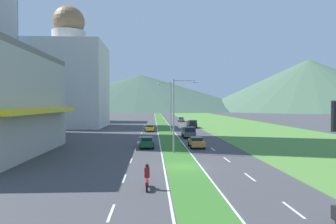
{
  "coord_description": "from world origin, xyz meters",
  "views": [
    {
      "loc": [
        -2.81,
        -29.21,
        5.98
      ],
      "look_at": [
        0.83,
        45.32,
        4.03
      ],
      "focal_mm": 33.37,
      "sensor_mm": 36.0,
      "label": 1
    }
  ],
  "objects_px": {
    "car_0": "(150,128)",
    "car_1": "(181,119)",
    "street_lamp_near": "(176,111)",
    "pickup_truck_1": "(192,124)",
    "pickup_truck_0": "(189,132)",
    "car_2": "(147,142)",
    "motorcycle_rider": "(147,179)",
    "car_3": "(196,142)",
    "street_lamp_mid": "(169,104)"
  },
  "relations": [
    {
      "from": "pickup_truck_1",
      "to": "motorcycle_rider",
      "type": "height_order",
      "value": "pickup_truck_1"
    },
    {
      "from": "street_lamp_near",
      "to": "car_1",
      "type": "distance_m",
      "value": 68.1
    },
    {
      "from": "car_1",
      "to": "motorcycle_rider",
      "type": "distance_m",
      "value": 83.83
    },
    {
      "from": "car_2",
      "to": "pickup_truck_0",
      "type": "distance_m",
      "value": 13.86
    },
    {
      "from": "pickup_truck_0",
      "to": "car_1",
      "type": "bearing_deg",
      "value": 176.36
    },
    {
      "from": "street_lamp_mid",
      "to": "pickup_truck_0",
      "type": "distance_m",
      "value": 10.95
    },
    {
      "from": "car_2",
      "to": "street_lamp_near",
      "type": "bearing_deg",
      "value": -145.65
    },
    {
      "from": "car_2",
      "to": "motorcycle_rider",
      "type": "relative_size",
      "value": 2.38
    },
    {
      "from": "car_1",
      "to": "pickup_truck_0",
      "type": "relative_size",
      "value": 0.88
    },
    {
      "from": "pickup_truck_0",
      "to": "car_3",
      "type": "bearing_deg",
      "value": -1.71
    },
    {
      "from": "car_0",
      "to": "motorcycle_rider",
      "type": "bearing_deg",
      "value": -179.73
    },
    {
      "from": "car_0",
      "to": "car_1",
      "type": "relative_size",
      "value": 0.89
    },
    {
      "from": "street_lamp_near",
      "to": "car_2",
      "type": "height_order",
      "value": "street_lamp_near"
    },
    {
      "from": "car_0",
      "to": "car_2",
      "type": "relative_size",
      "value": 0.89
    },
    {
      "from": "street_lamp_mid",
      "to": "pickup_truck_0",
      "type": "height_order",
      "value": "street_lamp_mid"
    },
    {
      "from": "car_1",
      "to": "car_3",
      "type": "xyz_separation_m",
      "value": [
        -3.57,
        -62.63,
        0.01
      ]
    },
    {
      "from": "car_1",
      "to": "car_2",
      "type": "relative_size",
      "value": 1.0
    },
    {
      "from": "car_3",
      "to": "pickup_truck_1",
      "type": "xyz_separation_m",
      "value": [
        3.78,
        34.75,
        0.24
      ]
    },
    {
      "from": "car_0",
      "to": "car_1",
      "type": "bearing_deg",
      "value": -15.19
    },
    {
      "from": "street_lamp_mid",
      "to": "motorcycle_rider",
      "type": "distance_m",
      "value": 42.63
    },
    {
      "from": "car_0",
      "to": "pickup_truck_0",
      "type": "bearing_deg",
      "value": -151.88
    },
    {
      "from": "car_2",
      "to": "motorcycle_rider",
      "type": "bearing_deg",
      "value": -178.92
    },
    {
      "from": "car_1",
      "to": "pickup_truck_1",
      "type": "bearing_deg",
      "value": 0.42
    },
    {
      "from": "car_1",
      "to": "motorcycle_rider",
      "type": "height_order",
      "value": "motorcycle_rider"
    },
    {
      "from": "car_3",
      "to": "motorcycle_rider",
      "type": "distance_m",
      "value": 21.57
    },
    {
      "from": "car_2",
      "to": "motorcycle_rider",
      "type": "distance_m",
      "value": 20.94
    },
    {
      "from": "street_lamp_mid",
      "to": "car_1",
      "type": "bearing_deg",
      "value": 81.53
    },
    {
      "from": "street_lamp_near",
      "to": "pickup_truck_1",
      "type": "distance_m",
      "value": 40.56
    },
    {
      "from": "street_lamp_near",
      "to": "car_2",
      "type": "distance_m",
      "value": 7.8
    },
    {
      "from": "pickup_truck_1",
      "to": "motorcycle_rider",
      "type": "distance_m",
      "value": 56.28
    },
    {
      "from": "street_lamp_near",
      "to": "pickup_truck_1",
      "type": "xyz_separation_m",
      "value": [
        6.91,
        39.74,
        -4.18
      ]
    },
    {
      "from": "car_2",
      "to": "pickup_truck_0",
      "type": "relative_size",
      "value": 0.88
    },
    {
      "from": "car_0",
      "to": "pickup_truck_0",
      "type": "distance_m",
      "value": 14.74
    },
    {
      "from": "car_2",
      "to": "pickup_truck_1",
      "type": "xyz_separation_m",
      "value": [
        10.54,
        34.43,
        0.22
      ]
    },
    {
      "from": "pickup_truck_0",
      "to": "pickup_truck_1",
      "type": "bearing_deg",
      "value": 171.39
    },
    {
      "from": "street_lamp_near",
      "to": "motorcycle_rider",
      "type": "relative_size",
      "value": 4.46
    },
    {
      "from": "car_0",
      "to": "street_lamp_mid",
      "type": "bearing_deg",
      "value": -132.3
    },
    {
      "from": "car_1",
      "to": "pickup_truck_1",
      "type": "xyz_separation_m",
      "value": [
        0.2,
        -27.88,
        0.25
      ]
    },
    {
      "from": "car_1",
      "to": "car_2",
      "type": "bearing_deg",
      "value": -9.42
    },
    {
      "from": "car_2",
      "to": "pickup_truck_0",
      "type": "bearing_deg",
      "value": -30.96
    },
    {
      "from": "street_lamp_near",
      "to": "car_1",
      "type": "xyz_separation_m",
      "value": [
        6.7,
        67.62,
        -4.42
      ]
    },
    {
      "from": "street_lamp_mid",
      "to": "car_0",
      "type": "bearing_deg",
      "value": 137.7
    },
    {
      "from": "street_lamp_mid",
      "to": "motorcycle_rider",
      "type": "height_order",
      "value": "street_lamp_mid"
    },
    {
      "from": "car_0",
      "to": "pickup_truck_1",
      "type": "distance_m",
      "value": 14.09
    },
    {
      "from": "motorcycle_rider",
      "to": "street_lamp_mid",
      "type": "bearing_deg",
      "value": -5.19
    },
    {
      "from": "car_3",
      "to": "pickup_truck_0",
      "type": "xyz_separation_m",
      "value": [
        0.36,
        12.21,
        0.24
      ]
    },
    {
      "from": "street_lamp_near",
      "to": "car_0",
      "type": "xyz_separation_m",
      "value": [
        -3.46,
        30.2,
        -4.44
      ]
    },
    {
      "from": "street_lamp_near",
      "to": "motorcycle_rider",
      "type": "xyz_separation_m",
      "value": [
        -3.24,
        -15.61,
        -4.41
      ]
    },
    {
      "from": "car_3",
      "to": "pickup_truck_1",
      "type": "distance_m",
      "value": 34.96
    },
    {
      "from": "street_lamp_mid",
      "to": "pickup_truck_0",
      "type": "relative_size",
      "value": 1.94
    }
  ]
}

